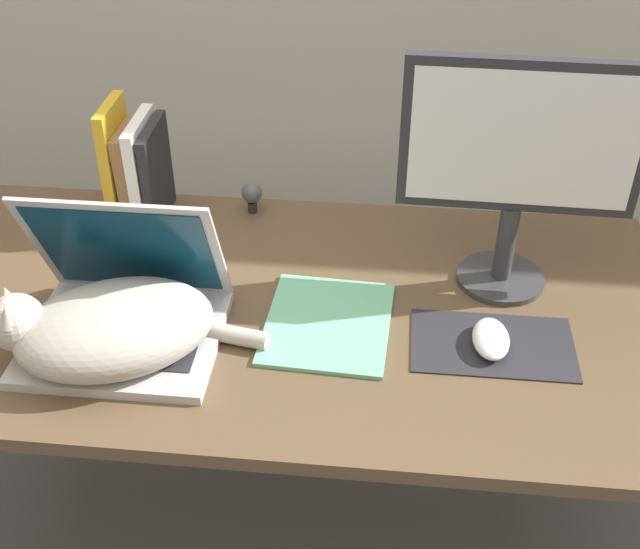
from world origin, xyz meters
name	(u,v)px	position (x,y,z in m)	size (l,w,h in m)	color
desk	(281,334)	(0.00, 0.37, 0.67)	(1.43, 0.73, 0.74)	brown
laptop	(125,310)	(-0.25, 0.26, 0.79)	(0.33, 0.28, 0.27)	#B7B7BC
cat	(108,328)	(-0.26, 0.20, 0.80)	(0.44, 0.34, 0.14)	#B2ADA3
external_monitor	(520,160)	(0.41, 0.48, 1.00)	(0.41, 0.17, 0.44)	#333338
mousepad	(493,344)	(0.38, 0.29, 0.74)	(0.28, 0.17, 0.00)	#232328
computer_mouse	(491,339)	(0.38, 0.29, 0.76)	(0.06, 0.11, 0.03)	silver
book_row	(137,170)	(-0.33, 0.63, 0.85)	(0.10, 0.16, 0.26)	gold
notepad	(328,323)	(0.09, 0.32, 0.74)	(0.23, 0.26, 0.01)	#6BBC93
webcam	(252,194)	(-0.10, 0.68, 0.78)	(0.04, 0.04, 0.07)	#232328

